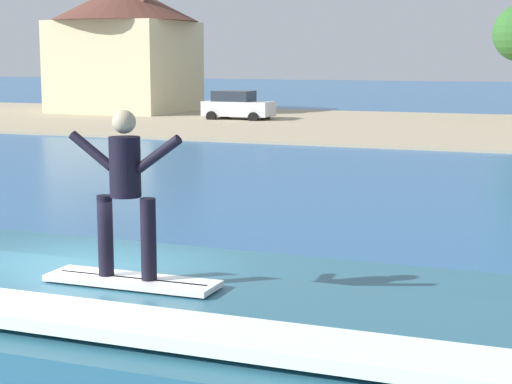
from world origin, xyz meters
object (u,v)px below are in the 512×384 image
at_px(surfer, 125,184).
at_px(wave_crest, 116,349).
at_px(house_with_chimney, 125,42).
at_px(surfboard, 132,281).
at_px(car_near_shore, 237,106).

bearing_deg(surfer, wave_crest, 137.19).
bearing_deg(house_with_chimney, surfboard, -59.92).
bearing_deg(wave_crest, surfer, -42.81).
bearing_deg(surfboard, wave_crest, 140.82).
bearing_deg(car_near_shore, house_with_chimney, 157.95).
relative_size(surfboard, surfer, 1.07).
height_order(surfer, house_with_chimney, house_with_chimney).
relative_size(wave_crest, car_near_shore, 2.38).
xyz_separation_m(surfboard, car_near_shore, (-16.06, 41.23, -0.74)).
bearing_deg(surfer, surfboard, 1.50).
distance_m(wave_crest, car_near_shore, 43.78).
xyz_separation_m(wave_crest, car_near_shore, (-15.64, 40.89, 0.17)).
relative_size(surfboard, car_near_shore, 0.44).
bearing_deg(wave_crest, surfboard, -39.18).
height_order(wave_crest, house_with_chimney, house_with_chimney).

